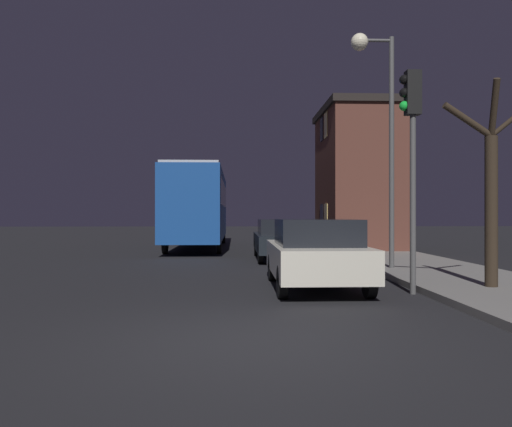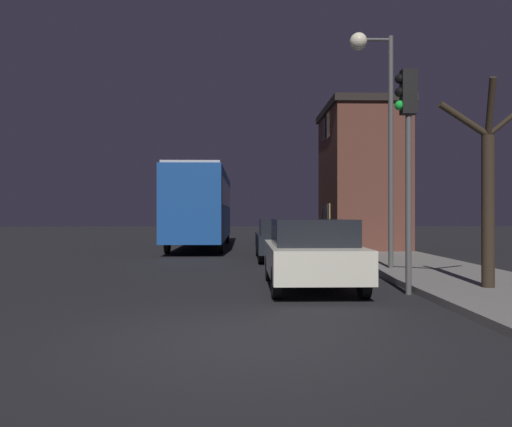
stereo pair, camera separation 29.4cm
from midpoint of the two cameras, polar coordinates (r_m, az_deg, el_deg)
The scene contains 8 objects.
ground_plane at distance 6.70m, azimuth -0.64°, elevation -14.18°, with size 120.00×120.00×0.00m, color black.
brick_building at distance 22.96m, azimuth 12.30°, elevation 4.12°, with size 3.35×5.31×6.30m.
streetlamp at distance 14.55m, azimuth 14.10°, elevation 12.60°, with size 1.21×0.48×6.51m.
traffic_light at distance 10.74m, azimuth 17.63°, elevation 8.66°, with size 0.43×0.24×4.56m.
bare_tree at distance 11.24m, azimuth 25.62°, elevation 2.38°, with size 2.09×0.72×4.17m.
bus at distance 24.43m, azimuth -5.85°, elevation 1.24°, with size 2.43×11.35×3.69m.
car_near_lane at distance 11.01m, azimuth 7.11°, elevation -4.45°, with size 1.88×4.05×1.52m.
car_mid_lane at distance 17.97m, azimuth 3.56°, elevation -2.84°, with size 1.87×4.73×1.45m.
Camera 2 is at (0.07, -6.50, 1.63)m, focal length 35.00 mm.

